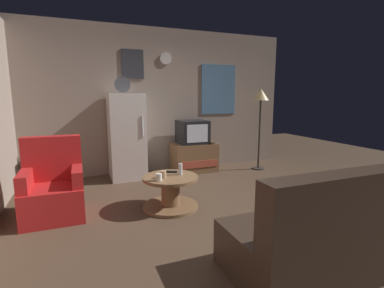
% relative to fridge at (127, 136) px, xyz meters
% --- Properties ---
extents(ground_plane, '(12.00, 12.00, 0.00)m').
position_rel_fridge_xyz_m(ground_plane, '(0.76, -2.07, -0.75)').
color(ground_plane, '#4C3828').
extents(wall_with_art, '(5.20, 0.12, 2.71)m').
position_rel_fridge_xyz_m(wall_with_art, '(0.77, 0.38, 0.60)').
color(wall_with_art, gray).
rests_on(wall_with_art, ground_plane).
extents(fridge, '(0.60, 0.62, 1.77)m').
position_rel_fridge_xyz_m(fridge, '(0.00, 0.00, 0.00)').
color(fridge, silver).
rests_on(fridge, ground_plane).
extents(tv_stand, '(0.84, 0.53, 0.55)m').
position_rel_fridge_xyz_m(tv_stand, '(1.27, -0.01, -0.48)').
color(tv_stand, brown).
rests_on(tv_stand, ground_plane).
extents(crt_tv, '(0.54, 0.51, 0.44)m').
position_rel_fridge_xyz_m(crt_tv, '(1.24, -0.01, 0.02)').
color(crt_tv, black).
rests_on(crt_tv, tv_stand).
extents(standing_lamp, '(0.32, 0.32, 1.59)m').
position_rel_fridge_xyz_m(standing_lamp, '(2.54, -0.34, 0.60)').
color(standing_lamp, '#332D28').
rests_on(standing_lamp, ground_plane).
extents(coffee_table, '(0.72, 0.72, 0.43)m').
position_rel_fridge_xyz_m(coffee_table, '(0.29, -1.62, -0.54)').
color(coffee_table, brown).
rests_on(coffee_table, ground_plane).
extents(wine_glass, '(0.05, 0.05, 0.15)m').
position_rel_fridge_xyz_m(wine_glass, '(0.44, -1.59, -0.25)').
color(wine_glass, silver).
rests_on(wine_glass, coffee_table).
extents(mug_ceramic_white, '(0.08, 0.08, 0.09)m').
position_rel_fridge_xyz_m(mug_ceramic_white, '(0.10, -1.76, -0.28)').
color(mug_ceramic_white, silver).
rests_on(mug_ceramic_white, coffee_table).
extents(mug_ceramic_tan, '(0.08, 0.08, 0.09)m').
position_rel_fridge_xyz_m(mug_ceramic_tan, '(0.19, -1.65, -0.28)').
color(mug_ceramic_tan, tan).
rests_on(mug_ceramic_tan, coffee_table).
extents(remote_control, '(0.15, 0.10, 0.02)m').
position_rel_fridge_xyz_m(remote_control, '(0.37, -1.45, -0.32)').
color(remote_control, black).
rests_on(remote_control, coffee_table).
extents(armchair, '(0.68, 0.68, 0.96)m').
position_rel_fridge_xyz_m(armchair, '(-1.10, -1.34, -0.42)').
color(armchair, red).
rests_on(armchair, ground_plane).
extents(couch, '(1.70, 0.80, 0.92)m').
position_rel_fridge_xyz_m(couch, '(1.12, -3.42, -0.44)').
color(couch, '#38281E').
rests_on(couch, ground_plane).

